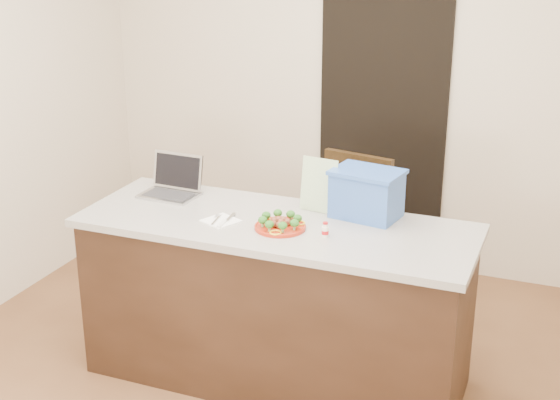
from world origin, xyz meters
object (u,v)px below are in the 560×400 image
at_px(island, 276,301).
at_px(yogurt_bottle, 325,231).
at_px(blue_box, 367,193).
at_px(chair, 351,229).
at_px(napkin, 221,221).
at_px(laptop, 173,184).
at_px(plate, 280,227).

bearing_deg(island, yogurt_bottle, -17.24).
distance_m(blue_box, chair, 0.79).
distance_m(island, chair, 0.87).
bearing_deg(napkin, laptop, 146.43).
xyz_separation_m(napkin, laptop, (-0.44, 0.29, 0.06)).
bearing_deg(laptop, island, -12.45).
height_order(island, yogurt_bottle, yogurt_bottle).
xyz_separation_m(plate, yogurt_bottle, (0.24, -0.02, 0.02)).
distance_m(plate, napkin, 0.32).
height_order(island, chair, chair).
height_order(plate, laptop, laptop).
distance_m(napkin, yogurt_bottle, 0.57).
relative_size(island, chair, 1.99).
bearing_deg(yogurt_bottle, chair, 98.53).
xyz_separation_m(yogurt_bottle, blue_box, (0.11, 0.34, 0.10)).
xyz_separation_m(plate, laptop, (-0.76, 0.27, 0.05)).
bearing_deg(blue_box, yogurt_bottle, -98.65).
bearing_deg(island, laptop, 164.78).
distance_m(island, plate, 0.48).
distance_m(napkin, laptop, 0.53).
distance_m(island, napkin, 0.54).
relative_size(island, napkin, 12.80).
bearing_deg(chair, blue_box, -55.41).
height_order(yogurt_bottle, chair, chair).
bearing_deg(laptop, blue_box, 5.60).
distance_m(napkin, blue_box, 0.77).
distance_m(laptop, chair, 1.15).
relative_size(island, blue_box, 5.29).
bearing_deg(blue_box, plate, -128.27).
relative_size(plate, chair, 0.25).
height_order(island, plate, plate).
distance_m(yogurt_bottle, chair, 1.01).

